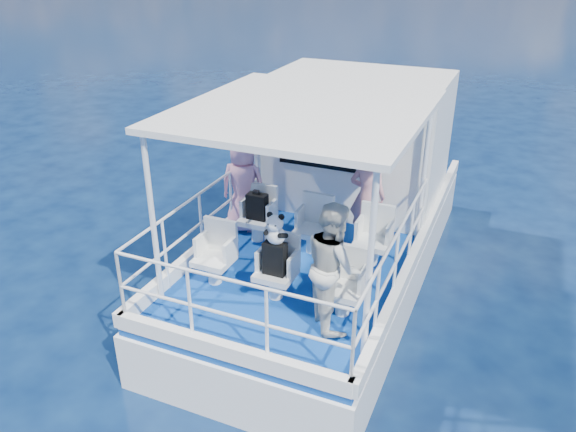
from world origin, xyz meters
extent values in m
plane|color=#071637|center=(0.00, 0.00, 0.00)|extent=(2000.00, 2000.00, 0.00)
cube|color=white|center=(0.00, 1.00, 0.00)|extent=(3.00, 7.00, 1.60)
cube|color=navy|center=(0.00, 1.00, 0.85)|extent=(2.90, 6.90, 0.10)
cube|color=white|center=(0.00, 2.30, 2.00)|extent=(2.85, 2.00, 2.20)
cube|color=white|center=(0.00, -0.20, 3.14)|extent=(3.00, 3.20, 0.08)
cylinder|color=white|center=(-1.35, -1.70, 2.00)|extent=(0.07, 0.07, 2.20)
cylinder|color=white|center=(1.35, -1.70, 2.00)|extent=(0.07, 0.07, 2.20)
cylinder|color=white|center=(-1.35, 1.20, 2.00)|extent=(0.07, 0.07, 2.20)
cylinder|color=white|center=(1.35, 1.20, 2.00)|extent=(0.07, 0.07, 2.20)
cube|color=white|center=(-0.90, 0.20, 1.09)|extent=(0.48, 0.46, 0.38)
cube|color=white|center=(0.00, 0.20, 1.09)|extent=(0.48, 0.46, 0.38)
cube|color=white|center=(0.90, 0.20, 1.09)|extent=(0.48, 0.46, 0.38)
cube|color=white|center=(-0.90, -1.10, 1.09)|extent=(0.48, 0.46, 0.38)
cube|color=white|center=(0.00, -1.10, 1.09)|extent=(0.48, 0.46, 0.38)
cube|color=white|center=(0.90, -1.10, 1.09)|extent=(0.48, 0.46, 0.38)
imported|color=pink|center=(-1.25, 0.46, 1.66)|extent=(0.61, 0.47, 1.52)
imported|color=#C57F8B|center=(0.62, 0.83, 1.64)|extent=(0.54, 0.36, 1.48)
imported|color=silver|center=(0.83, -1.32, 1.69)|extent=(0.93, 0.97, 1.58)
cube|color=black|center=(-0.88, 0.18, 1.48)|extent=(0.30, 0.17, 0.40)
cube|color=black|center=(0.01, -1.13, 1.49)|extent=(0.29, 0.16, 0.43)
cube|color=black|center=(-0.90, 0.19, 1.71)|extent=(0.09, 0.06, 0.06)
camera|label=1|loc=(2.54, -6.61, 5.03)|focal=35.00mm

